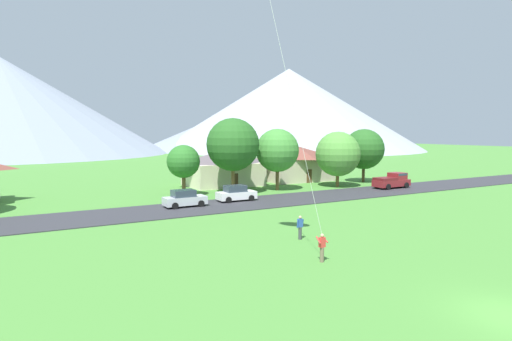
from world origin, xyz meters
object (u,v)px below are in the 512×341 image
at_px(parked_car_silver_mid_west, 185,199).
at_px(tree_center, 364,149).
at_px(house_right_center, 296,163).
at_px(tree_near_right, 277,150).
at_px(parked_car_white_west_end, 236,194).
at_px(pickup_truck_maroon_west_side, 392,181).
at_px(tree_far_right, 233,145).
at_px(watcher_person, 300,227).
at_px(tree_left_of_center, 183,162).
at_px(house_leftmost, 223,167).
at_px(tree_right_of_center, 338,154).

bearing_deg(parked_car_silver_mid_west, tree_center, 12.97).
relative_size(house_right_center, tree_near_right, 1.35).
relative_size(parked_car_white_west_end, pickup_truck_maroon_west_side, 0.81).
bearing_deg(tree_far_right, tree_near_right, 0.63).
bearing_deg(pickup_truck_maroon_west_side, tree_center, 77.13).
relative_size(tree_far_right, pickup_truck_maroon_west_side, 1.75).
bearing_deg(watcher_person, tree_far_right, 75.71).
bearing_deg(watcher_person, tree_left_of_center, 90.83).
distance_m(house_leftmost, house_right_center, 12.27).
relative_size(tree_center, parked_car_white_west_end, 1.87).
height_order(house_right_center, parked_car_white_west_end, house_right_center).
bearing_deg(house_right_center, tree_left_of_center, -161.37).
distance_m(tree_near_right, tree_far_right, 6.43).
bearing_deg(tree_center, watcher_person, -140.27).
bearing_deg(tree_center, pickup_truck_maroon_west_side, -102.87).
distance_m(parked_car_silver_mid_west, watcher_person, 16.27).
relative_size(tree_left_of_center, tree_far_right, 0.66).
relative_size(tree_far_right, watcher_person, 5.47).
distance_m(parked_car_white_west_end, pickup_truck_maroon_west_side, 22.75).
bearing_deg(tree_center, tree_left_of_center, -179.59).
xyz_separation_m(house_right_center, tree_right_of_center, (0.71, -8.89, 1.71)).
height_order(tree_left_of_center, pickup_truck_maroon_west_side, tree_left_of_center).
relative_size(house_right_center, parked_car_white_west_end, 2.53).
xyz_separation_m(house_right_center, watcher_person, (-20.26, -29.80, -1.90)).
bearing_deg(tree_center, tree_far_right, -177.18).
bearing_deg(house_leftmost, house_right_center, -0.98).
xyz_separation_m(tree_left_of_center, pickup_truck_maroon_west_side, (26.44, -6.91, -3.01)).
bearing_deg(watcher_person, house_leftmost, 75.07).
bearing_deg(tree_center, parked_car_white_west_end, -165.42).
relative_size(tree_center, watcher_person, 4.73).
height_order(tree_right_of_center, parked_car_white_west_end, tree_right_of_center).
bearing_deg(house_leftmost, watcher_person, -104.93).
bearing_deg(parked_car_white_west_end, tree_right_of_center, 13.40).
bearing_deg(parked_car_white_west_end, watcher_person, -101.40).
distance_m(tree_center, parked_car_silver_mid_west, 31.50).
relative_size(tree_center, tree_near_right, 1.00).
bearing_deg(watcher_person, tree_right_of_center, 44.92).
height_order(tree_near_right, parked_car_white_west_end, tree_near_right).
distance_m(tree_near_right, parked_car_silver_mid_west, 16.41).
bearing_deg(tree_near_right, watcher_person, -118.51).
relative_size(house_leftmost, tree_near_right, 1.33).
relative_size(tree_right_of_center, parked_car_white_west_end, 1.78).
relative_size(tree_right_of_center, parked_car_silver_mid_west, 1.79).
bearing_deg(pickup_truck_maroon_west_side, house_right_center, 112.88).
xyz_separation_m(tree_right_of_center, tree_far_right, (-15.38, 1.05, 1.47)).
bearing_deg(tree_center, house_leftmost, 160.59).
relative_size(house_right_center, parked_car_silver_mid_west, 2.53).
bearing_deg(pickup_truck_maroon_west_side, house_leftmost, 142.16).
distance_m(tree_left_of_center, tree_far_right, 6.28).
height_order(tree_right_of_center, tree_near_right, tree_near_right).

